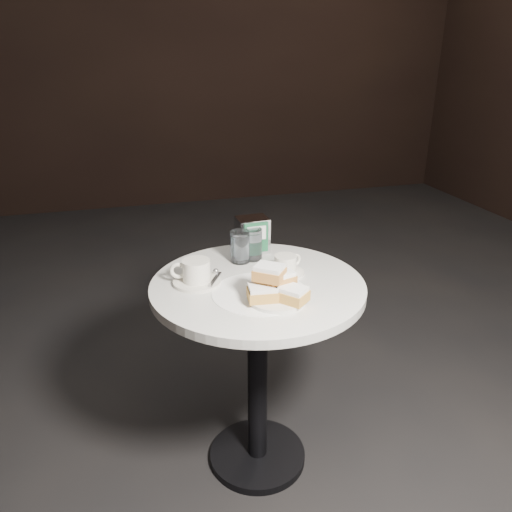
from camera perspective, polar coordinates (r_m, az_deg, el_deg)
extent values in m
plane|color=black|center=(2.06, 0.16, -22.04)|extent=(7.00, 7.00, 0.00)
cube|color=black|center=(4.92, -12.02, 22.83)|extent=(6.00, 0.10, 3.00)
cylinder|color=black|center=(2.05, 0.16, -21.74)|extent=(0.36, 0.36, 0.03)
cylinder|color=black|center=(1.82, 0.18, -13.86)|extent=(0.07, 0.07, 0.70)
cylinder|color=white|center=(1.63, 0.19, -3.50)|extent=(0.70, 0.70, 0.03)
cylinder|color=white|center=(1.56, 0.46, -4.21)|extent=(0.33, 0.33, 0.00)
cylinder|color=silver|center=(1.51, 2.42, -4.93)|extent=(0.23, 0.23, 0.01)
cube|color=gold|center=(1.48, 0.75, -4.41)|extent=(0.09, 0.08, 0.03)
cube|color=white|center=(1.47, 0.76, -3.63)|extent=(0.09, 0.07, 0.01)
cube|color=gold|center=(1.48, 4.14, -4.57)|extent=(0.11, 0.11, 0.03)
cube|color=white|center=(1.47, 4.16, -3.79)|extent=(0.10, 0.10, 0.01)
cube|color=#C2823B|center=(1.51, 2.66, -2.80)|extent=(0.10, 0.09, 0.03)
cube|color=white|center=(1.50, 2.68, -2.02)|extent=(0.09, 0.08, 0.01)
cube|color=#C6843D|center=(1.48, 1.53, -2.10)|extent=(0.11, 0.11, 0.03)
cube|color=white|center=(1.47, 1.54, -1.31)|extent=(0.10, 0.10, 0.01)
cylinder|color=silver|center=(1.63, -6.76, -2.94)|extent=(0.19, 0.19, 0.01)
cylinder|color=white|center=(1.61, -6.83, -1.65)|extent=(0.11, 0.11, 0.07)
cylinder|color=#8C654C|center=(1.60, -6.88, -0.72)|extent=(0.10, 0.10, 0.00)
torus|color=white|center=(1.62, -8.88, -1.66)|extent=(0.06, 0.03, 0.06)
cube|color=#AFAFB3|center=(1.62, -4.69, -2.65)|extent=(0.06, 0.10, 0.00)
sphere|color=silver|center=(1.67, -4.61, -1.76)|extent=(0.02, 0.02, 0.02)
cylinder|color=white|center=(1.69, 3.35, -1.91)|extent=(0.17, 0.17, 0.01)
cylinder|color=white|center=(1.67, 3.37, -0.88)|extent=(0.10, 0.10, 0.06)
cylinder|color=#946A51|center=(1.66, 3.39, -0.14)|extent=(0.09, 0.09, 0.00)
torus|color=silver|center=(1.70, 4.54, -0.46)|extent=(0.05, 0.03, 0.05)
cube|color=silver|center=(1.65, 2.13, -2.14)|extent=(0.06, 0.07, 0.00)
sphere|color=#B7B7BC|center=(1.68, 1.12, -1.58)|extent=(0.02, 0.02, 0.02)
cylinder|color=white|center=(1.76, -1.84, 1.07)|extent=(0.08, 0.08, 0.11)
cylinder|color=white|center=(1.76, -1.84, 0.94)|extent=(0.07, 0.07, 0.10)
cylinder|color=white|center=(1.78, -0.42, 1.37)|extent=(0.08, 0.08, 0.11)
cylinder|color=white|center=(1.79, -0.42, 1.24)|extent=(0.07, 0.07, 0.10)
cube|color=silver|center=(1.85, -0.43, 2.45)|extent=(0.12, 0.09, 0.13)
cube|color=#195A35|center=(1.80, 0.05, 2.08)|extent=(0.09, 0.01, 0.11)
cube|color=white|center=(1.79, 0.07, 2.61)|extent=(0.07, 0.01, 0.05)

